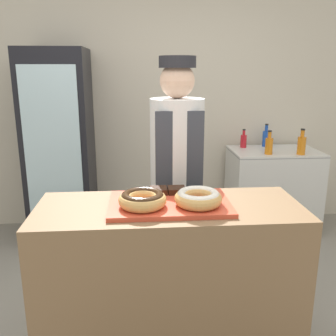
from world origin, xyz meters
name	(u,v)px	position (x,y,z in m)	size (l,w,h in m)	color
wall_back	(153,98)	(0.00, 2.13, 1.35)	(8.00, 0.06, 2.70)	beige
display_counter	(169,286)	(0.00, 0.00, 0.48)	(1.41, 0.55, 0.95)	brown
serving_tray	(169,204)	(0.00, 0.00, 0.97)	(0.63, 0.41, 0.02)	#D84C33
donut_chocolate_glaze	(143,199)	(-0.14, -0.06, 1.02)	(0.24, 0.24, 0.08)	tan
donut_light_glaze	(198,197)	(0.14, -0.06, 1.02)	(0.24, 0.24, 0.08)	tan
brownie_back_left	(158,190)	(-0.05, 0.14, 0.99)	(0.09, 0.09, 0.03)	black
brownie_back_right	(176,190)	(0.05, 0.14, 0.99)	(0.09, 0.09, 0.03)	black
baker_person	(177,179)	(0.10, 0.60, 0.92)	(0.36, 0.36, 1.73)	#4C4C51
beverage_fridge	(60,147)	(-0.91, 1.75, 0.92)	(0.59, 0.64, 1.83)	black
chest_freezer	(272,190)	(1.22, 1.76, 0.43)	(0.88, 0.58, 0.85)	silver
bottle_red	(243,140)	(0.94, 1.92, 0.93)	(0.06, 0.06, 0.19)	red
bottle_orange	(269,145)	(1.09, 1.59, 0.94)	(0.07, 0.07, 0.23)	orange
bottle_orange_b	(302,145)	(1.40, 1.56, 0.95)	(0.08, 0.08, 0.25)	orange
bottle_blue	(266,138)	(1.19, 1.96, 0.95)	(0.07, 0.07, 0.24)	#1E4CB2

